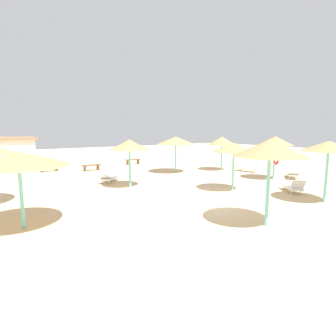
# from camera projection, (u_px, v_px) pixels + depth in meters

# --- Properties ---
(ground_plane) EXTENTS (80.00, 80.00, 0.00)m
(ground_plane) POSITION_uv_depth(u_px,v_px,m) (205.00, 201.00, 12.34)
(ground_plane) COLOR beige
(parasol_0) EXTENTS (2.31, 2.31, 2.86)m
(parasol_0) POSITION_uv_depth(u_px,v_px,m) (275.00, 141.00, 17.44)
(parasol_0) COLOR #6BC6BC
(parasol_0) RESTS_ON ground
(parasol_2) EXTENTS (3.16, 3.16, 2.60)m
(parasol_2) POSITION_uv_depth(u_px,v_px,m) (18.00, 159.00, 8.61)
(parasol_2) COLOR #6BC6BC
(parasol_2) RESTS_ON ground
(parasol_3) EXTENTS (2.38, 2.38, 2.80)m
(parasol_3) POSITION_uv_depth(u_px,v_px,m) (329.00, 146.00, 11.81)
(parasol_3) COLOR #6BC6BC
(parasol_3) RESTS_ON ground
(parasol_4) EXTENTS (2.22, 2.22, 2.74)m
(parasol_4) POSITION_uv_depth(u_px,v_px,m) (129.00, 145.00, 15.00)
(parasol_4) COLOR #6BC6BC
(parasol_4) RESTS_ON ground
(parasol_5) EXTENTS (2.28, 2.28, 2.74)m
(parasol_5) POSITION_uv_depth(u_px,v_px,m) (222.00, 141.00, 21.41)
(parasol_5) COLOR #6BC6BC
(parasol_5) RESTS_ON ground
(parasol_6) EXTENTS (2.42, 2.42, 2.96)m
(parasol_6) POSITION_uv_depth(u_px,v_px,m) (270.00, 149.00, 8.80)
(parasol_6) COLOR #6BC6BC
(parasol_6) RESTS_ON ground
(parasol_7) EXTENTS (2.91, 2.91, 2.76)m
(parasol_7) POSITION_uv_depth(u_px,v_px,m) (176.00, 141.00, 20.23)
(parasol_7) COLOR #6BC6BC
(parasol_7) RESTS_ON ground
(parasol_8) EXTENTS (2.29, 2.29, 2.59)m
(parasol_8) POSITION_uv_depth(u_px,v_px,m) (234.00, 148.00, 14.15)
(parasol_8) COLOR #6BC6BC
(parasol_8) RESTS_ON ground
(lounger_0) EXTENTS (1.90, 1.68, 0.61)m
(lounger_0) POSITION_uv_depth(u_px,v_px,m) (293.00, 174.00, 18.15)
(lounger_0) COLOR white
(lounger_0) RESTS_ON ground
(lounger_3) EXTENTS (1.70, 1.82, 0.80)m
(lounger_3) POSITION_uv_depth(u_px,v_px,m) (293.00, 186.00, 14.00)
(lounger_3) COLOR white
(lounger_3) RESTS_ON ground
(lounger_4) EXTENTS (1.82, 1.79, 0.63)m
(lounger_4) POSITION_uv_depth(u_px,v_px,m) (109.00, 178.00, 16.69)
(lounger_4) COLOR white
(lounger_4) RESTS_ON ground
(lounger_5) EXTENTS (0.96, 1.98, 0.70)m
(lounger_5) POSITION_uv_depth(u_px,v_px,m) (245.00, 167.00, 21.09)
(lounger_5) COLOR white
(lounger_5) RESTS_ON ground
(bench_0) EXTENTS (1.51, 0.44, 0.49)m
(bench_0) POSITION_uv_depth(u_px,v_px,m) (133.00, 161.00, 25.44)
(bench_0) COLOR brown
(bench_0) RESTS_ON ground
(bench_1) EXTENTS (1.52, 0.50, 0.49)m
(bench_1) POSITION_uv_depth(u_px,v_px,m) (92.00, 166.00, 21.48)
(bench_1) COLOR brown
(bench_1) RESTS_ON ground
(bench_2) EXTENTS (1.54, 0.58, 0.49)m
(bench_2) POSITION_uv_depth(u_px,v_px,m) (50.00, 167.00, 21.00)
(bench_2) COLOR brown
(bench_2) RESTS_ON ground
(beach_cabana) EXTENTS (4.76, 4.09, 2.73)m
(beach_cabana) POSITION_uv_depth(u_px,v_px,m) (0.00, 155.00, 20.03)
(beach_cabana) COLOR white
(beach_cabana) RESTS_ON ground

